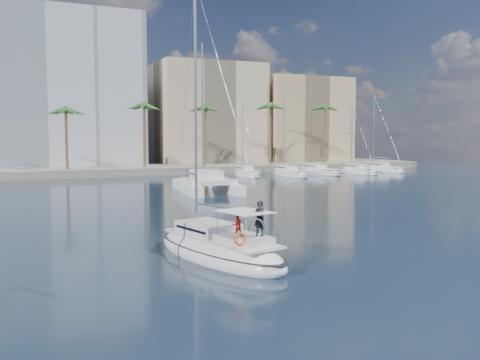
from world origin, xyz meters
name	(u,v)px	position (x,y,z in m)	size (l,w,h in m)	color
ground	(269,243)	(0.00, 0.00, 0.00)	(160.00, 160.00, 0.00)	black
quay	(101,171)	(0.00, 61.00, 0.60)	(120.00, 14.00, 1.20)	gray
building_modern	(17,91)	(-12.00, 73.00, 14.00)	(42.00, 16.00, 28.00)	white
building_beige	(207,117)	(22.00, 70.00, 10.00)	(20.00, 14.00, 20.00)	#C3AE8C
building_tan_right	(302,123)	(42.00, 68.00, 9.00)	(18.00, 12.00, 18.00)	tan
palm_centre	(103,110)	(0.00, 57.00, 10.28)	(3.60, 3.60, 12.30)	brown
palm_right	(294,114)	(34.00, 57.00, 10.28)	(3.60, 3.60, 12.30)	brown
main_sloop	(219,249)	(-4.26, -2.63, 0.50)	(5.49, 10.82, 15.37)	white
catamaran	(207,182)	(6.49, 28.31, 1.13)	(6.99, 12.07, 16.84)	white
seagull	(203,232)	(-3.51, 1.82, 0.58)	(1.06, 0.46, 0.20)	silver
moored_yacht_a	(247,177)	(20.00, 47.00, 0.00)	(2.72, 9.35, 11.90)	white
moored_yacht_b	(290,176)	(26.50, 45.00, 0.00)	(3.14, 10.78, 13.72)	white
moored_yacht_c	(319,174)	(33.00, 47.00, 0.00)	(3.55, 12.21, 15.54)	white
moored_yacht_d	(358,174)	(39.50, 45.00, 0.00)	(2.72, 9.35, 11.90)	white
moored_yacht_e	(382,172)	(46.00, 47.00, 0.00)	(3.14, 10.78, 13.72)	white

